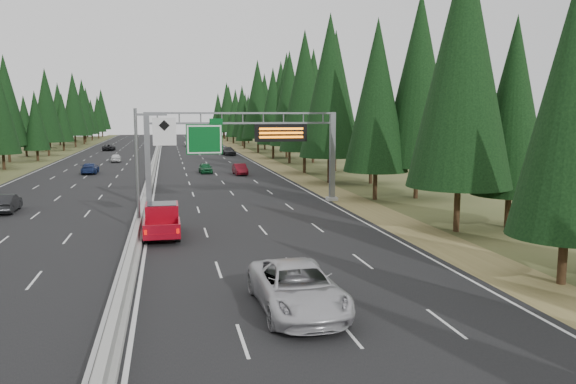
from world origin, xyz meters
name	(u,v)px	position (x,y,z in m)	size (l,w,h in m)	color
road	(155,162)	(0.00, 80.00, 0.04)	(32.00, 260.00, 0.08)	black
shoulder_right	(264,161)	(17.80, 80.00, 0.03)	(3.60, 260.00, 0.06)	olive
shoulder_left	(37,165)	(-17.80, 80.00, 0.03)	(3.60, 260.00, 0.06)	#3E4922
median_barrier	(155,160)	(0.00, 80.00, 0.41)	(0.70, 260.00, 0.85)	gray
sign_gantry	(251,143)	(8.92, 34.88, 5.27)	(16.75, 0.98, 7.80)	slate
hov_sign_pole	(146,160)	(0.58, 24.97, 4.72)	(2.80, 0.50, 8.00)	slate
tree_row_right	(299,102)	(22.16, 73.31, 9.68)	(12.14, 242.98, 18.86)	black
silver_minivan	(297,288)	(6.74, 8.00, 0.99)	(3.04, 6.58, 1.83)	#B8B7BC
red_pickup	(162,218)	(1.50, 23.38, 1.16)	(2.15, 6.01, 1.96)	black
car_ahead_green	(205,168)	(6.78, 61.19, 0.75)	(1.58, 3.92, 1.34)	#114E27
car_ahead_dkred	(240,169)	(10.96, 58.31, 0.78)	(1.47, 4.22, 1.39)	maroon
car_ahead_dkgrey	(229,151)	(13.31, 93.25, 0.83)	(2.11, 5.18, 1.50)	black
car_ahead_white	(189,143)	(7.24, 125.16, 0.78)	(2.34, 5.07, 1.41)	silver
car_ahead_far	(165,143)	(1.50, 129.88, 0.77)	(1.62, 4.04, 1.38)	#232326
car_onc_near	(6,203)	(-10.51, 34.53, 0.79)	(1.51, 4.33, 1.43)	black
car_onc_blue	(90,168)	(-7.94, 63.82, 0.78)	(1.96, 4.81, 1.40)	navy
car_onc_white	(116,158)	(-6.20, 81.83, 0.75)	(1.57, 3.91, 1.33)	silver
car_onc_far	(109,147)	(-10.21, 112.76, 0.78)	(2.33, 5.06, 1.41)	black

